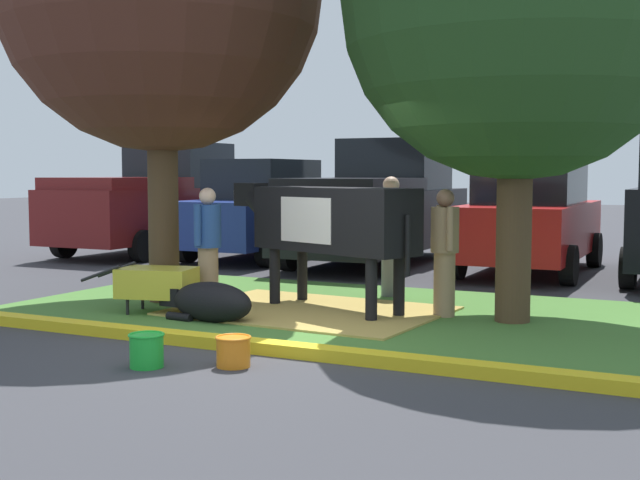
% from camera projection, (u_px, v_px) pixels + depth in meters
% --- Properties ---
extents(ground_plane, '(80.00, 80.00, 0.00)m').
position_uv_depth(ground_plane, '(267.00, 344.00, 8.61)').
color(ground_plane, '#38383D').
extents(grass_island, '(8.05, 4.74, 0.02)m').
position_uv_depth(grass_island, '(329.00, 310.00, 10.64)').
color(grass_island, '#477A33').
rests_on(grass_island, ground).
extents(curb_yellow, '(9.25, 0.24, 0.12)m').
position_uv_depth(curb_yellow, '(220.00, 342.00, 8.39)').
color(curb_yellow, yellow).
rests_on(curb_yellow, ground).
extents(hay_bedding, '(3.34, 2.59, 0.04)m').
position_uv_depth(hay_bedding, '(309.00, 311.00, 10.46)').
color(hay_bedding, tan).
rests_on(hay_bedding, ground).
extents(shade_tree_right, '(4.06, 4.06, 5.73)m').
position_uv_depth(shade_tree_right, '(518.00, 3.00, 9.50)').
color(shade_tree_right, '#4C3823').
rests_on(shade_tree_right, ground).
extents(cow_holstein, '(3.03, 1.48, 1.61)m').
position_uv_depth(cow_holstein, '(328.00, 220.00, 10.52)').
color(cow_holstein, black).
rests_on(cow_holstein, ground).
extents(calf_lying, '(1.32, 0.58, 0.48)m').
position_uv_depth(calf_lying, '(210.00, 302.00, 9.82)').
color(calf_lying, black).
rests_on(calf_lying, ground).
extents(person_handler, '(0.49, 0.34, 1.70)m').
position_uv_depth(person_handler, '(391.00, 232.00, 11.74)').
color(person_handler, slate).
rests_on(person_handler, ground).
extents(person_visitor_near, '(0.34, 0.45, 1.56)m').
position_uv_depth(person_visitor_near, '(445.00, 249.00, 10.07)').
color(person_visitor_near, '#9E7F5B').
rests_on(person_visitor_near, ground).
extents(person_visitor_far, '(0.34, 0.53, 1.57)m').
position_uv_depth(person_visitor_far, '(208.00, 244.00, 10.74)').
color(person_visitor_far, '#9E7F5B').
rests_on(person_visitor_far, ground).
extents(wheelbarrow, '(1.62, 0.85, 0.63)m').
position_uv_depth(wheelbarrow, '(159.00, 283.00, 10.36)').
color(wheelbarrow, gold).
rests_on(wheelbarrow, ground).
extents(bucket_green, '(0.33, 0.33, 0.31)m').
position_uv_depth(bucket_green, '(147.00, 350.00, 7.56)').
color(bucket_green, green).
rests_on(bucket_green, ground).
extents(bucket_orange, '(0.33, 0.33, 0.28)m').
position_uv_depth(bucket_orange, '(233.00, 351.00, 7.58)').
color(bucket_orange, orange).
rests_on(bucket_orange, ground).
extents(pickup_truck_maroon, '(2.27, 5.42, 2.42)m').
position_uv_depth(pickup_truck_maroon, '(157.00, 202.00, 18.38)').
color(pickup_truck_maroon, maroon).
rests_on(pickup_truck_maroon, ground).
extents(sedan_blue, '(2.06, 4.42, 2.02)m').
position_uv_depth(sedan_blue, '(263.00, 210.00, 17.09)').
color(sedan_blue, navy).
rests_on(sedan_blue, ground).
extents(pickup_truck_black, '(2.27, 5.42, 2.42)m').
position_uv_depth(pickup_truck_black, '(379.00, 206.00, 16.08)').
color(pickup_truck_black, black).
rests_on(pickup_truck_black, ground).
extents(sedan_red, '(2.06, 4.42, 2.02)m').
position_uv_depth(sedan_red, '(530.00, 217.00, 14.59)').
color(sedan_red, red).
rests_on(sedan_red, ground).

